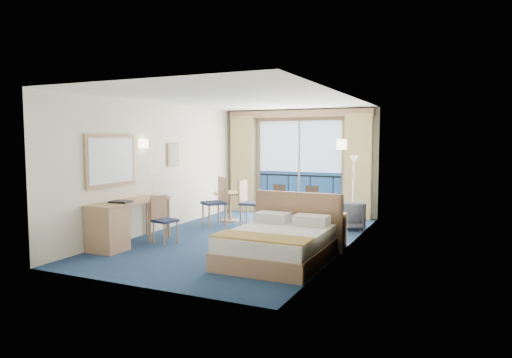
% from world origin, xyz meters
% --- Properties ---
extents(floor, '(6.50, 6.50, 0.00)m').
position_xyz_m(floor, '(0.00, 0.00, 0.00)').
color(floor, navy).
rests_on(floor, ground).
extents(room_walls, '(4.04, 6.54, 2.72)m').
position_xyz_m(room_walls, '(0.00, 0.00, 1.78)').
color(room_walls, silver).
rests_on(room_walls, ground).
extents(balcony_door, '(2.36, 0.03, 2.52)m').
position_xyz_m(balcony_door, '(-0.01, 3.22, 1.14)').
color(balcony_door, navy).
rests_on(balcony_door, room_walls).
extents(curtain_left, '(0.65, 0.22, 2.55)m').
position_xyz_m(curtain_left, '(-1.55, 3.07, 1.28)').
color(curtain_left, '#CFB972').
rests_on(curtain_left, room_walls).
extents(curtain_right, '(0.65, 0.22, 2.55)m').
position_xyz_m(curtain_right, '(1.55, 3.07, 1.28)').
color(curtain_right, '#CFB972').
rests_on(curtain_right, room_walls).
extents(pelmet, '(3.80, 0.25, 0.18)m').
position_xyz_m(pelmet, '(0.00, 3.10, 2.58)').
color(pelmet, '#A6805A').
rests_on(pelmet, room_walls).
extents(mirror, '(0.05, 1.25, 0.95)m').
position_xyz_m(mirror, '(-1.97, -1.50, 1.55)').
color(mirror, '#A6805A').
rests_on(mirror, room_walls).
extents(wall_print, '(0.04, 0.42, 0.52)m').
position_xyz_m(wall_print, '(-1.97, 0.45, 1.60)').
color(wall_print, '#A6805A').
rests_on(wall_print, room_walls).
extents(sconce_left, '(0.18, 0.18, 0.18)m').
position_xyz_m(sconce_left, '(-1.94, -0.60, 1.85)').
color(sconce_left, beige).
rests_on(sconce_left, room_walls).
extents(sconce_right, '(0.18, 0.18, 0.18)m').
position_xyz_m(sconce_right, '(1.94, -0.15, 1.85)').
color(sconce_right, beige).
rests_on(sconce_right, room_walls).
extents(bed, '(1.61, 1.92, 1.02)m').
position_xyz_m(bed, '(1.24, -1.31, 0.28)').
color(bed, '#A6805A').
rests_on(bed, ground).
extents(nightstand, '(0.47, 0.45, 0.61)m').
position_xyz_m(nightstand, '(1.75, -0.03, 0.31)').
color(nightstand, tan).
rests_on(nightstand, ground).
extents(phone, '(0.18, 0.15, 0.08)m').
position_xyz_m(phone, '(1.79, -0.03, 0.65)').
color(phone, white).
rests_on(phone, nightstand).
extents(armchair, '(0.90, 0.91, 0.62)m').
position_xyz_m(armchair, '(1.58, 1.78, 0.31)').
color(armchair, '#3E424C').
rests_on(armchair, ground).
extents(floor_lamp, '(0.22, 0.22, 1.57)m').
position_xyz_m(floor_lamp, '(1.60, 2.36, 1.19)').
color(floor_lamp, silver).
rests_on(floor_lamp, ground).
extents(desk, '(0.60, 1.74, 0.81)m').
position_xyz_m(desk, '(-1.69, -1.81, 0.45)').
color(desk, '#A6805A').
rests_on(desk, ground).
extents(desk_chair, '(0.47, 0.46, 0.88)m').
position_xyz_m(desk_chair, '(-1.24, -0.98, 0.50)').
color(desk_chair, '#1F2A49').
rests_on(desk_chair, ground).
extents(folder, '(0.39, 0.32, 0.03)m').
position_xyz_m(folder, '(-1.66, -1.64, 0.83)').
color(folder, black).
rests_on(folder, desk).
extents(desk_lamp, '(0.13, 0.13, 0.47)m').
position_xyz_m(desk_lamp, '(-1.70, -0.63, 1.17)').
color(desk_lamp, silver).
rests_on(desk_lamp, desk).
extents(round_table, '(0.77, 0.77, 0.69)m').
position_xyz_m(round_table, '(-1.15, 1.54, 0.52)').
color(round_table, '#A6805A').
rests_on(round_table, ground).
extents(table_chair_a, '(0.46, 0.45, 1.00)m').
position_xyz_m(table_chair_a, '(-0.59, 1.35, 0.57)').
color(table_chair_a, '#1F2A49').
rests_on(table_chair_a, ground).
extents(table_chair_b, '(0.66, 0.66, 1.09)m').
position_xyz_m(table_chair_b, '(-1.11, 0.90, 0.61)').
color(table_chair_b, '#1F2A49').
rests_on(table_chair_b, ground).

